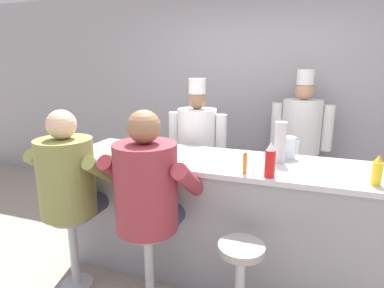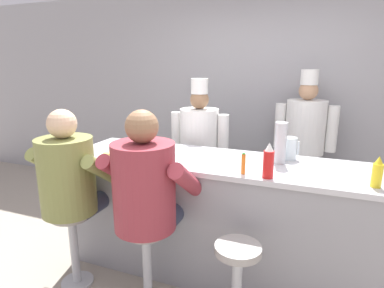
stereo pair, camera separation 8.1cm
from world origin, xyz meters
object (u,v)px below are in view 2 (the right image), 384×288
(diner_seated_maroon, at_px, (147,189))
(cook_in_whites_near, at_px, (199,148))
(cook_in_whites_far, at_px, (304,140))
(empty_stool_round, at_px, (237,275))
(ketchup_bottle_red, at_px, (269,162))
(cereal_bowl, at_px, (140,151))
(cup_stack_steel, at_px, (280,143))
(hot_sauce_bottle_orange, at_px, (243,164))
(water_pitcher_clear, at_px, (289,148))
(mustard_bottle_yellow, at_px, (377,173))
(diner_seated_olive, at_px, (71,179))
(coffee_mug_tan, at_px, (75,147))
(breakfast_plate, at_px, (109,155))

(diner_seated_maroon, relative_size, cook_in_whites_near, 0.91)
(cook_in_whites_far, bearing_deg, empty_stool_round, -98.50)
(ketchup_bottle_red, height_order, diner_seated_maroon, diner_seated_maroon)
(cereal_bowl, height_order, cup_stack_steel, cup_stack_steel)
(ketchup_bottle_red, relative_size, hot_sauce_bottle_orange, 1.62)
(water_pitcher_clear, height_order, cereal_bowl, water_pitcher_clear)
(mustard_bottle_yellow, relative_size, diner_seated_olive, 0.14)
(mustard_bottle_yellow, distance_m, diner_seated_maroon, 1.51)
(cup_stack_steel, height_order, cook_in_whites_far, cook_in_whites_far)
(ketchup_bottle_red, height_order, cup_stack_steel, cup_stack_steel)
(ketchup_bottle_red, height_order, coffee_mug_tan, ketchup_bottle_red)
(cup_stack_steel, bearing_deg, ketchup_bottle_red, -95.37)
(diner_seated_olive, relative_size, cook_in_whites_near, 0.89)
(cereal_bowl, distance_m, cook_in_whites_far, 1.92)
(diner_seated_maroon, bearing_deg, breakfast_plate, 150.13)
(cook_in_whites_far, bearing_deg, water_pitcher_clear, -94.23)
(ketchup_bottle_red, relative_size, coffee_mug_tan, 1.83)
(ketchup_bottle_red, bearing_deg, empty_stool_round, -110.77)
(cook_in_whites_near, bearing_deg, diner_seated_maroon, -86.59)
(ketchup_bottle_red, relative_size, cook_in_whites_near, 0.15)
(ketchup_bottle_red, relative_size, breakfast_plate, 1.06)
(mustard_bottle_yellow, bearing_deg, cup_stack_steel, 155.24)
(hot_sauce_bottle_orange, xyz_separation_m, coffee_mug_tan, (-1.50, 0.02, -0.03))
(diner_seated_olive, height_order, cook_in_whites_near, cook_in_whites_near)
(water_pitcher_clear, height_order, empty_stool_round, water_pitcher_clear)
(water_pitcher_clear, xyz_separation_m, coffee_mug_tan, (-1.76, -0.48, -0.04))
(breakfast_plate, bearing_deg, cup_stack_steel, 14.11)
(water_pitcher_clear, height_order, diner_seated_maroon, diner_seated_maroon)
(breakfast_plate, distance_m, diner_seated_maroon, 0.62)
(cup_stack_steel, bearing_deg, cook_in_whites_near, 144.88)
(mustard_bottle_yellow, xyz_separation_m, cook_in_whites_far, (-0.49, 1.54, -0.17))
(cereal_bowl, bearing_deg, cook_in_whites_near, 72.98)
(cereal_bowl, relative_size, diner_seated_olive, 0.09)
(coffee_mug_tan, height_order, cup_stack_steel, cup_stack_steel)
(empty_stool_round, height_order, cook_in_whites_near, cook_in_whites_near)
(ketchup_bottle_red, bearing_deg, coffee_mug_tan, 178.82)
(water_pitcher_clear, bearing_deg, coffee_mug_tan, -164.63)
(water_pitcher_clear, relative_size, coffee_mug_tan, 1.33)
(empty_stool_round, relative_size, cook_in_whites_far, 0.38)
(hot_sauce_bottle_orange, relative_size, cereal_bowl, 1.17)
(water_pitcher_clear, xyz_separation_m, diner_seated_olive, (-1.56, -0.79, -0.20))
(cereal_bowl, bearing_deg, coffee_mug_tan, -163.95)
(ketchup_bottle_red, bearing_deg, cook_in_whites_near, 130.86)
(water_pitcher_clear, bearing_deg, hot_sauce_bottle_orange, -117.83)
(coffee_mug_tan, bearing_deg, water_pitcher_clear, 15.37)
(ketchup_bottle_red, bearing_deg, hot_sauce_bottle_orange, 174.20)
(mustard_bottle_yellow, relative_size, water_pitcher_clear, 1.12)
(diner_seated_olive, xyz_separation_m, diner_seated_maroon, (0.67, 0.00, 0.01))
(ketchup_bottle_red, distance_m, breakfast_plate, 1.32)
(diner_seated_olive, bearing_deg, water_pitcher_clear, 27.00)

